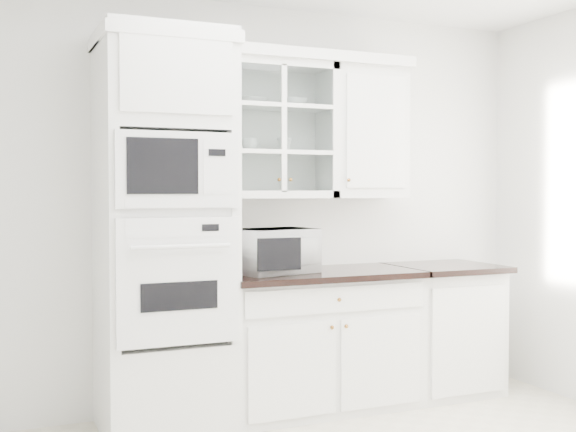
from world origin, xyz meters
name	(u,v)px	position (x,y,z in m)	size (l,w,h in m)	color
room_shell	(353,126)	(0.00, 0.43, 1.78)	(4.00, 3.50, 2.70)	white
oven_column	(165,232)	(-0.75, 1.42, 1.20)	(0.76, 0.68, 2.40)	white
base_cabinet_run	(317,339)	(0.28, 1.45, 0.46)	(1.32, 0.67, 0.92)	white
extra_base_cabinet	(442,328)	(1.28, 1.45, 0.46)	(0.72, 0.67, 0.92)	white
upper_cabinet_glass	(274,130)	(0.03, 1.58, 1.85)	(0.80, 0.33, 0.90)	white
upper_cabinet_solid	(364,133)	(0.71, 1.58, 1.85)	(0.55, 0.33, 0.90)	white
crown_molding	(261,55)	(-0.07, 1.56, 2.33)	(2.14, 0.38, 0.07)	white
countertop_microwave	(274,251)	(-0.03, 1.44, 1.06)	(0.49, 0.41, 0.29)	white
bowl_a	(252,101)	(-0.13, 1.59, 2.03)	(0.19, 0.19, 0.05)	white
bowl_b	(294,103)	(0.18, 1.60, 2.04)	(0.18, 0.18, 0.06)	white
cup_a	(250,145)	(-0.14, 1.60, 1.75)	(0.11, 0.11, 0.08)	white
cup_b	(284,145)	(0.10, 1.58, 1.76)	(0.10, 0.10, 0.09)	white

